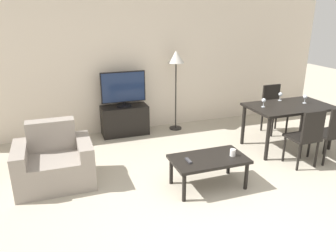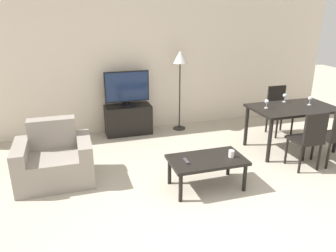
{
  "view_description": "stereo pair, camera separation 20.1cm",
  "coord_description": "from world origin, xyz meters",
  "px_view_note": "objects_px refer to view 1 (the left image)",
  "views": [
    {
      "loc": [
        -1.54,
        -2.39,
        2.25
      ],
      "look_at": [
        -0.05,
        1.79,
        0.65
      ],
      "focal_mm": 35.0,
      "sensor_mm": 36.0,
      "label": 1
    },
    {
      "loc": [
        -1.34,
        -2.46,
        2.25
      ],
      "look_at": [
        -0.05,
        1.79,
        0.65
      ],
      "focal_mm": 35.0,
      "sensor_mm": 36.0,
      "label": 2
    }
  ],
  "objects_px": {
    "dining_chair_near_right": "(332,131)",
    "wine_glass_center": "(280,95)",
    "cup_white_near": "(233,153)",
    "coffee_table": "(209,161)",
    "wine_glass_left": "(264,101)",
    "armchair": "(54,163)",
    "tv": "(123,89)",
    "floor_lamp": "(176,63)",
    "remote_primary": "(189,161)",
    "wine_glass_right": "(305,97)",
    "dining_chair_near": "(306,135)",
    "dining_table": "(289,110)",
    "dining_chair_far": "(273,106)",
    "tv_stand": "(125,120)"
  },
  "relations": [
    {
      "from": "dining_chair_near",
      "to": "wine_glass_center",
      "type": "height_order",
      "value": "dining_chair_near"
    },
    {
      "from": "coffee_table",
      "to": "cup_white_near",
      "type": "xyz_separation_m",
      "value": [
        0.32,
        -0.05,
        0.1
      ]
    },
    {
      "from": "floor_lamp",
      "to": "wine_glass_left",
      "type": "distance_m",
      "value": 1.78
    },
    {
      "from": "armchair",
      "to": "coffee_table",
      "type": "distance_m",
      "value": 2.06
    },
    {
      "from": "dining_chair_near",
      "to": "cup_white_near",
      "type": "xyz_separation_m",
      "value": [
        -1.28,
        -0.11,
        -0.04
      ]
    },
    {
      "from": "dining_table",
      "to": "dining_chair_near",
      "type": "bearing_deg",
      "value": -108.62
    },
    {
      "from": "dining_chair_near",
      "to": "dining_chair_near_right",
      "type": "height_order",
      "value": "same"
    },
    {
      "from": "dining_chair_near_right",
      "to": "wine_glass_right",
      "type": "bearing_deg",
      "value": 83.88
    },
    {
      "from": "wine_glass_left",
      "to": "armchair",
      "type": "bearing_deg",
      "value": -179.09
    },
    {
      "from": "tv",
      "to": "coffee_table",
      "type": "distance_m",
      "value": 2.41
    },
    {
      "from": "floor_lamp",
      "to": "cup_white_near",
      "type": "relative_size",
      "value": 16.29
    },
    {
      "from": "tv",
      "to": "wine_glass_left",
      "type": "bearing_deg",
      "value": -35.94
    },
    {
      "from": "dining_chair_near",
      "to": "dining_chair_far",
      "type": "height_order",
      "value": "same"
    },
    {
      "from": "remote_primary",
      "to": "wine_glass_right",
      "type": "relative_size",
      "value": 1.03
    },
    {
      "from": "tv_stand",
      "to": "dining_chair_near_right",
      "type": "height_order",
      "value": "dining_chair_near_right"
    },
    {
      "from": "armchair",
      "to": "dining_chair_near_right",
      "type": "xyz_separation_m",
      "value": [
        3.99,
        -0.72,
        0.21
      ]
    },
    {
      "from": "dining_chair_near",
      "to": "tv",
      "type": "bearing_deg",
      "value": 135.01
    },
    {
      "from": "tv",
      "to": "dining_chair_near",
      "type": "relative_size",
      "value": 0.91
    },
    {
      "from": "floor_lamp",
      "to": "cup_white_near",
      "type": "distance_m",
      "value": 2.43
    },
    {
      "from": "dining_chair_far",
      "to": "wine_glass_center",
      "type": "height_order",
      "value": "dining_chair_far"
    },
    {
      "from": "remote_primary",
      "to": "floor_lamp",
      "type": "bearing_deg",
      "value": 73.23
    },
    {
      "from": "floor_lamp",
      "to": "cup_white_near",
      "type": "height_order",
      "value": "floor_lamp"
    },
    {
      "from": "dining_chair_near",
      "to": "wine_glass_right",
      "type": "relative_size",
      "value": 6.14
    },
    {
      "from": "cup_white_near",
      "to": "coffee_table",
      "type": "bearing_deg",
      "value": 171.18
    },
    {
      "from": "cup_white_near",
      "to": "remote_primary",
      "type": "bearing_deg",
      "value": 176.06
    },
    {
      "from": "tv_stand",
      "to": "floor_lamp",
      "type": "relative_size",
      "value": 0.56
    },
    {
      "from": "dining_chair_far",
      "to": "wine_glass_right",
      "type": "distance_m",
      "value": 0.78
    },
    {
      "from": "dining_chair_far",
      "to": "wine_glass_right",
      "type": "relative_size",
      "value": 6.14
    },
    {
      "from": "dining_table",
      "to": "wine_glass_center",
      "type": "bearing_deg",
      "value": 83.2
    },
    {
      "from": "dining_chair_near_right",
      "to": "tv",
      "type": "bearing_deg",
      "value": 140.6
    },
    {
      "from": "armchair",
      "to": "dining_chair_near_right",
      "type": "bearing_deg",
      "value": -10.28
    },
    {
      "from": "floor_lamp",
      "to": "wine_glass_center",
      "type": "bearing_deg",
      "value": -37.87
    },
    {
      "from": "armchair",
      "to": "wine_glass_center",
      "type": "distance_m",
      "value": 3.84
    },
    {
      "from": "tv",
      "to": "coffee_table",
      "type": "bearing_deg",
      "value": -74.82
    },
    {
      "from": "tv_stand",
      "to": "dining_table",
      "type": "relative_size",
      "value": 0.62
    },
    {
      "from": "armchair",
      "to": "dining_chair_near_right",
      "type": "height_order",
      "value": "dining_chair_near_right"
    },
    {
      "from": "tv_stand",
      "to": "dining_chair_near_right",
      "type": "bearing_deg",
      "value": -39.43
    },
    {
      "from": "tv_stand",
      "to": "dining_chair_far",
      "type": "xyz_separation_m",
      "value": [
        2.7,
        -0.79,
        0.23
      ]
    },
    {
      "from": "dining_chair_near_right",
      "to": "wine_glass_right",
      "type": "distance_m",
      "value": 0.81
    },
    {
      "from": "dining_chair_near_right",
      "to": "wine_glass_center",
      "type": "relative_size",
      "value": 6.14
    },
    {
      "from": "coffee_table",
      "to": "wine_glass_right",
      "type": "relative_size",
      "value": 6.76
    },
    {
      "from": "wine_glass_right",
      "to": "wine_glass_center",
      "type": "bearing_deg",
      "value": 135.22
    },
    {
      "from": "dining_chair_near_right",
      "to": "floor_lamp",
      "type": "xyz_separation_m",
      "value": [
        -1.7,
        2.18,
        0.8
      ]
    },
    {
      "from": "dining_table",
      "to": "wine_glass_left",
      "type": "distance_m",
      "value": 0.51
    },
    {
      "from": "dining_table",
      "to": "wine_glass_right",
      "type": "relative_size",
      "value": 9.43
    },
    {
      "from": "dining_chair_far",
      "to": "floor_lamp",
      "type": "distance_m",
      "value": 2.02
    },
    {
      "from": "armchair",
      "to": "wine_glass_center",
      "type": "bearing_deg",
      "value": 4.39
    },
    {
      "from": "dining_chair_far",
      "to": "dining_chair_near_right",
      "type": "height_order",
      "value": "same"
    },
    {
      "from": "dining_chair_near_right",
      "to": "cup_white_near",
      "type": "distance_m",
      "value": 1.77
    },
    {
      "from": "coffee_table",
      "to": "remote_primary",
      "type": "distance_m",
      "value": 0.3
    }
  ]
}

